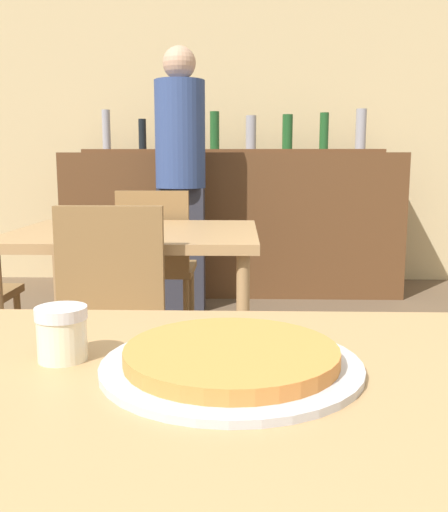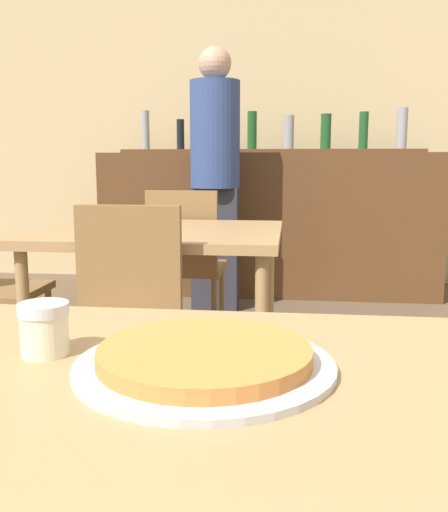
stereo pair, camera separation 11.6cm
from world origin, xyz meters
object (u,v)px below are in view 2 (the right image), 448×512
(chair_far_side_front, at_px, (122,316))
(pizza_tray, at_px, (205,359))
(cheese_shaker, at_px, (44,329))
(person_standing, at_px, (215,170))
(chair_far_side_back, at_px, (186,258))

(chair_far_side_front, relative_size, pizza_tray, 2.20)
(cheese_shaker, distance_m, person_standing, 3.07)
(pizza_tray, bearing_deg, person_standing, 97.30)
(person_standing, bearing_deg, pizza_tray, -82.70)
(chair_far_side_front, xyz_separation_m, pizza_tray, (0.44, -1.01, 0.23))
(chair_far_side_front, distance_m, pizza_tray, 1.13)
(chair_far_side_back, bearing_deg, cheese_shaker, 94.51)
(person_standing, bearing_deg, cheese_shaker, -87.69)
(chair_far_side_back, height_order, cheese_shaker, chair_far_side_back)
(chair_far_side_front, relative_size, cheese_shaker, 10.13)
(cheese_shaker, bearing_deg, person_standing, 92.31)
(chair_far_side_front, distance_m, cheese_shaker, 1.03)
(chair_far_side_front, relative_size, chair_far_side_back, 1.00)
(pizza_tray, xyz_separation_m, person_standing, (-0.40, 3.09, 0.24))
(pizza_tray, bearing_deg, chair_far_side_back, 101.36)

